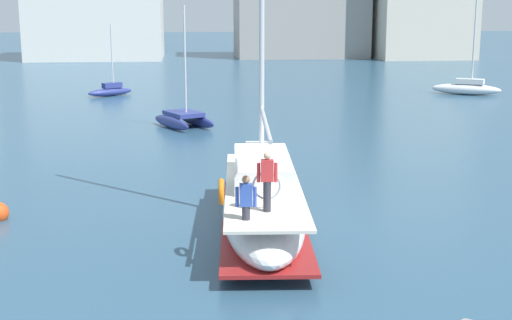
% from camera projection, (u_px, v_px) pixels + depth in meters
% --- Properties ---
extents(ground_plane, '(400.00, 400.00, 0.00)m').
position_uv_depth(ground_plane, '(260.00, 215.00, 23.12)').
color(ground_plane, '#2D516B').
extents(main_sailboat, '(3.13, 9.75, 14.06)m').
position_uv_depth(main_sailboat, '(263.00, 202.00, 21.22)').
color(main_sailboat, white).
rests_on(main_sailboat, ground).
extents(moored_sloop_near, '(3.69, 4.67, 6.84)m').
position_uv_depth(moored_sloop_near, '(184.00, 118.00, 40.34)').
color(moored_sloop_near, navy).
rests_on(moored_sloop_near, ground).
extents(moored_sloop_far, '(5.25, 3.88, 7.58)m').
position_uv_depth(moored_sloop_far, '(466.00, 88.00, 55.86)').
color(moored_sloop_far, silver).
rests_on(moored_sloop_far, ground).
extents(moored_cutter_left, '(3.62, 2.96, 5.55)m').
position_uv_depth(moored_cutter_left, '(111.00, 90.00, 55.12)').
color(moored_cutter_left, navy).
rests_on(moored_cutter_left, ground).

